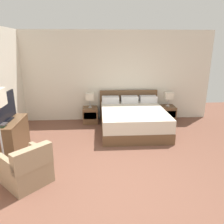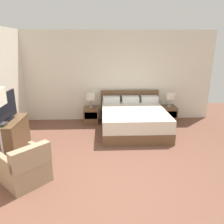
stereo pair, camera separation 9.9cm
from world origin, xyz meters
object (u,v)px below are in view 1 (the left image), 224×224
bed (133,119)px  nightstand_right (167,113)px  nightstand_left (90,115)px  book_red_cover (0,126)px  dresser (10,136)px  table_lamp_left (90,97)px  table_lamp_right (169,96)px  book_blue_cover (1,124)px  armchair_by_window (27,169)px  tv (6,107)px

bed → nightstand_right: bearing=30.2°
nightstand_left → book_red_cover: 2.87m
nightstand_left → dresser: size_ratio=0.46×
table_lamp_left → dresser: size_ratio=0.42×
bed → book_red_cover: (-2.98, -1.49, 0.44)m
nightstand_left → table_lamp_right: (2.44, 0.00, 0.58)m
book_red_cover → book_blue_cover: size_ratio=0.95×
table_lamp_left → book_blue_cover: (-1.73, -2.20, -0.03)m
armchair_by_window → book_red_cover: bearing=130.9°
book_blue_cover → table_lamp_right: bearing=27.9°
table_lamp_left → book_red_cover: (-1.76, -2.20, -0.06)m
book_blue_cover → armchair_by_window: 1.26m
table_lamp_left → dresser: (-1.74, -1.85, -0.44)m
table_lamp_right → armchair_by_window: (-3.43, -3.09, -0.54)m
nightstand_left → table_lamp_right: table_lamp_right is taller
nightstand_right → dresser: bearing=-156.1°
table_lamp_left → tv: size_ratio=0.47×
table_lamp_left → table_lamp_right: size_ratio=1.00×
nightstand_left → table_lamp_right: size_ratio=1.08×
book_blue_cover → armchair_by_window: book_blue_cover is taller
dresser → tv: size_ratio=1.11×
tv → book_blue_cover: (0.01, -0.39, -0.25)m
bed → table_lamp_right: bed is taller
table_lamp_right → tv: 4.56m
nightstand_left → dresser: bearing=-133.3°
bed → nightstand_right: size_ratio=4.16×
tv → armchair_by_window: size_ratio=0.99×
tv → nightstand_left: bearing=46.3°
table_lamp_left → nightstand_left: bearing=-90.0°
bed → dresser: 3.18m
bed → tv: 3.24m
bed → nightstand_left: size_ratio=4.16×
nightstand_left → dresser: dresser is taller
table_lamp_left → dresser: table_lamp_left is taller
nightstand_left → armchair_by_window: (-0.99, -3.09, 0.04)m
table_lamp_left → bed: bearing=-30.2°
table_lamp_left → armchair_by_window: (-0.99, -3.09, -0.54)m
table_lamp_left → table_lamp_right: (2.44, 0.00, 0.00)m
nightstand_left → table_lamp_left: table_lamp_left is taller
nightstand_left → table_lamp_right: 2.51m
bed → table_lamp_left: bed is taller
nightstand_right → dresser: (-4.18, -1.85, 0.14)m
table_lamp_right → book_blue_cover: table_lamp_right is taller
nightstand_left → table_lamp_right: bearing=0.0°
table_lamp_left → tv: 2.53m
nightstand_left → dresser: (-1.74, -1.85, 0.14)m
bed → table_lamp_left: 1.50m
bed → tv: size_ratio=2.11×
dresser → bed: bearing=21.1°
bed → table_lamp_left: (-1.22, 0.71, 0.49)m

